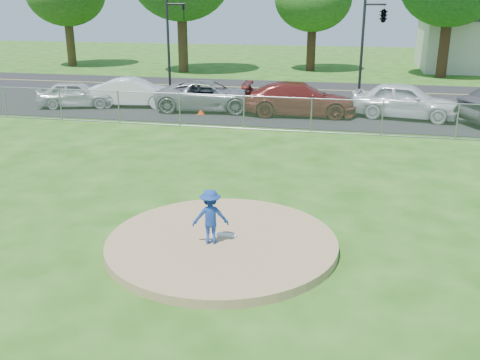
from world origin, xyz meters
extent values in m
plane|color=#1F4D10|center=(0.00, 10.00, 0.00)|extent=(120.00, 120.00, 0.00)
cylinder|color=#957852|center=(0.00, 0.00, 0.10)|extent=(5.40, 5.40, 0.20)
cube|color=white|center=(0.00, 0.20, 0.22)|extent=(0.60, 0.15, 0.04)
cube|color=gray|center=(0.00, 12.00, 0.75)|extent=(40.00, 0.06, 1.50)
cube|color=black|center=(0.00, 16.50, 0.01)|extent=(50.00, 8.00, 0.01)
cube|color=black|center=(0.00, 24.00, 0.00)|extent=(60.00, 7.00, 0.01)
cylinder|color=#3D2A16|center=(-22.00, 33.00, 2.10)|extent=(0.74, 0.74, 4.20)
cylinder|color=#3A2915|center=(-11.00, 31.00, 2.45)|extent=(0.78, 0.78, 4.90)
cylinder|color=#351E13|center=(-1.00, 34.00, 1.92)|extent=(0.72, 0.72, 3.85)
cylinder|color=#341E12|center=(9.00, 32.00, 2.27)|extent=(0.76, 0.76, 4.55)
cylinder|color=black|center=(-9.00, 22.00, 2.80)|extent=(0.16, 0.16, 5.60)
cylinder|color=black|center=(-8.40, 22.00, 5.30)|extent=(1.20, 0.12, 0.12)
imported|color=black|center=(-7.92, 22.00, 4.80)|extent=(0.16, 0.20, 1.00)
cylinder|color=black|center=(3.00, 22.00, 2.80)|extent=(0.16, 0.16, 5.60)
cylinder|color=black|center=(3.60, 22.00, 5.30)|extent=(1.20, 0.12, 0.12)
imported|color=black|center=(4.08, 22.00, 4.80)|extent=(0.53, 2.48, 1.00)
imported|color=navy|center=(-0.20, -0.23, 0.84)|extent=(0.93, 0.70, 1.28)
cone|color=#FF440D|center=(-4.79, 14.73, 0.35)|extent=(0.35, 0.35, 0.68)
imported|color=#B9B8BD|center=(-11.90, 15.21, 0.71)|extent=(4.42, 2.78, 1.40)
imported|color=white|center=(-8.91, 16.03, 0.77)|extent=(4.78, 2.29, 1.51)
imported|color=gray|center=(-4.68, 15.79, 0.78)|extent=(5.74, 3.08, 1.53)
imported|color=maroon|center=(0.09, 15.57, 0.83)|extent=(5.80, 2.70, 1.64)
imported|color=silver|center=(5.21, 15.97, 0.87)|extent=(5.35, 2.93, 1.72)
camera|label=1|loc=(2.84, -11.05, 5.48)|focal=40.00mm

